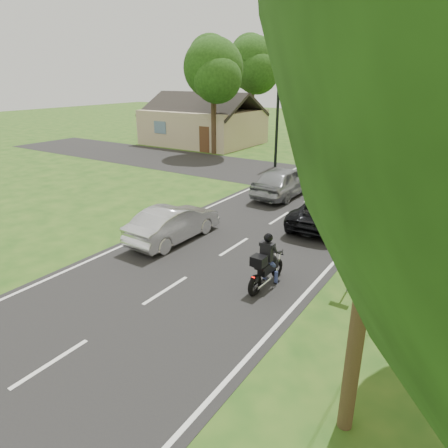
{
  "coord_description": "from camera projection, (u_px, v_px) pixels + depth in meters",
  "views": [
    {
      "loc": [
        7.46,
        -8.08,
        6.22
      ],
      "look_at": [
        0.18,
        3.0,
        1.3
      ],
      "focal_mm": 32.0,
      "sensor_mm": 36.0,
      "label": 1
    }
  ],
  "objects": [
    {
      "name": "traffic_signal",
      "position": [
        395.0,
        120.0,
        20.14
      ],
      "size": [
        6.38,
        0.44,
        6.0
      ],
      "color": "black",
      "rests_on": "ground"
    },
    {
      "name": "sign_green",
      "position": [
        410.0,
        186.0,
        17.86
      ],
      "size": [
        0.55,
        0.07,
        2.12
      ],
      "color": "slate",
      "rests_on": "ground"
    },
    {
      "name": "road",
      "position": [
        297.0,
        207.0,
        20.17
      ],
      "size": [
        8.0,
        100.0,
        0.01
      ],
      "primitive_type": "cube",
      "color": "black",
      "rests_on": "ground"
    },
    {
      "name": "silver_sedan",
      "position": [
        174.0,
        223.0,
        15.9
      ],
      "size": [
        1.57,
        4.31,
        1.41
      ],
      "primitive_type": "imported",
      "rotation": [
        0.0,
        0.0,
        3.12
      ],
      "color": "silver",
      "rests_on": "road"
    },
    {
      "name": "motorcycle_rider",
      "position": [
        266.0,
        266.0,
        12.35
      ],
      "size": [
        0.59,
        2.08,
        1.79
      ],
      "rotation": [
        0.0,
        0.0,
        -0.03
      ],
      "color": "black",
      "rests_on": "ground"
    },
    {
      "name": "cross_road",
      "position": [
        336.0,
        182.0,
        24.87
      ],
      "size": [
        60.0,
        7.0,
        0.01
      ],
      "primitive_type": "cube",
      "color": "black",
      "rests_on": "ground"
    },
    {
      "name": "silver_suv",
      "position": [
        284.0,
        181.0,
        21.77
      ],
      "size": [
        2.04,
        4.86,
        1.64
      ],
      "primitive_type": "imported",
      "rotation": [
        0.0,
        0.0,
        3.12
      ],
      "color": "#95989C",
      "rests_on": "road"
    },
    {
      "name": "sign_white",
      "position": [
        352.0,
        244.0,
        11.69
      ],
      "size": [
        0.55,
        0.07,
        2.12
      ],
      "color": "slate",
      "rests_on": "ground"
    },
    {
      "name": "dark_suv",
      "position": [
        325.0,
        211.0,
        17.46
      ],
      "size": [
        2.38,
        4.8,
        1.31
      ],
      "primitive_type": "imported",
      "rotation": [
        0.0,
        0.0,
        3.19
      ],
      "color": "black",
      "rests_on": "road"
    },
    {
      "name": "signal_pole_far",
      "position": [
        277.0,
        125.0,
        28.07
      ],
      "size": [
        0.2,
        0.2,
        6.0
      ],
      "primitive_type": "cylinder",
      "color": "black",
      "rests_on": "ground"
    },
    {
      "name": "house",
      "position": [
        203.0,
        125.0,
        38.76
      ],
      "size": [
        10.2,
        8.0,
        4.84
      ],
      "color": "tan",
      "rests_on": "ground"
    },
    {
      "name": "utility_pole_near",
      "position": [
        381.0,
        159.0,
        5.8
      ],
      "size": [
        1.6,
        0.28,
        10.0
      ],
      "color": "#4F3D24",
      "rests_on": "ground"
    },
    {
      "name": "tree_left_near",
      "position": [
        215.0,
        72.0,
        31.6
      ],
      "size": [
        5.12,
        4.96,
        9.22
      ],
      "color": "#332316",
      "rests_on": "ground"
    },
    {
      "name": "tree_left_far",
      "position": [
        255.0,
        66.0,
        40.21
      ],
      "size": [
        5.76,
        5.58,
        10.14
      ],
      "color": "#332316",
      "rests_on": "ground"
    },
    {
      "name": "ground",
      "position": [
        166.0,
        290.0,
        12.33
      ],
      "size": [
        140.0,
        140.0,
        0.0
      ],
      "primitive_type": "plane",
      "color": "#204A14",
      "rests_on": "ground"
    }
  ]
}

